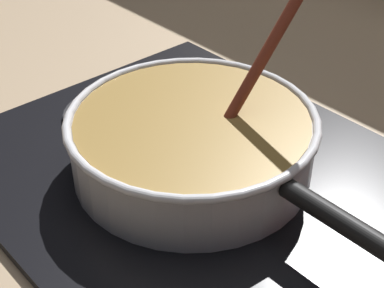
{
  "coord_description": "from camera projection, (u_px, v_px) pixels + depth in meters",
  "views": [
    {
      "loc": [
        0.42,
        -0.3,
        0.45
      ],
      "look_at": [
        -0.01,
        0.08,
        0.05
      ],
      "focal_mm": 53.66,
      "sensor_mm": 36.0,
      "label": 1
    }
  ],
  "objects": [
    {
      "name": "ground",
      "position": [
        148.0,
        219.0,
        0.69
      ],
      "size": [
        2.4,
        1.6,
        0.04
      ],
      "primitive_type": "cube",
      "color": "#9E8466"
    },
    {
      "name": "hob_plate",
      "position": [
        192.0,
        172.0,
        0.72
      ],
      "size": [
        0.56,
        0.48,
        0.01
      ],
      "primitive_type": "cube",
      "color": "black",
      "rests_on": "ground"
    },
    {
      "name": "burner_ring",
      "position": [
        192.0,
        165.0,
        0.72
      ],
      "size": [
        0.17,
        0.17,
        0.01
      ],
      "primitive_type": "torus",
      "color": "#592D0C",
      "rests_on": "hob_plate"
    },
    {
      "name": "spare_burner",
      "position": [
        115.0,
        114.0,
        0.82
      ],
      "size": [
        0.15,
        0.15,
        0.01
      ],
      "primitive_type": "cylinder",
      "color": "#262628",
      "rests_on": "hob_plate"
    },
    {
      "name": "cooking_pan",
      "position": [
        193.0,
        141.0,
        0.69
      ],
      "size": [
        0.45,
        0.34,
        0.3
      ],
      "color": "silver",
      "rests_on": "hob_plate"
    }
  ]
}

